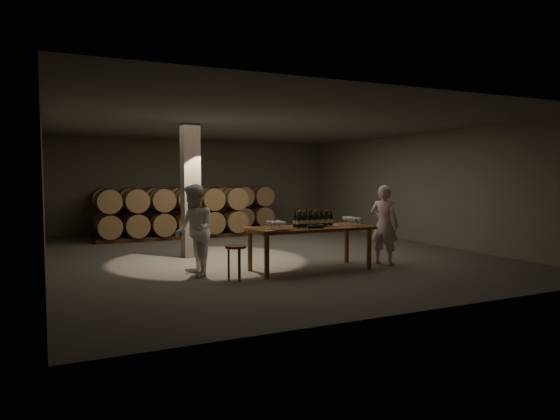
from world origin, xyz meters
name	(u,v)px	position (x,y,z in m)	size (l,w,h in m)	color
room	(191,191)	(-1.80, 0.20, 1.60)	(12.00, 12.00, 12.00)	#53504E
tasting_table	(310,232)	(0.00, -2.50, 0.80)	(2.60, 1.10, 0.90)	brown
barrel_stack_back	(187,209)	(-0.57, 5.20, 0.83)	(6.26, 0.95, 1.57)	#51321C
barrel_stack_front	(174,212)	(-1.35, 3.80, 0.83)	(4.70, 0.95, 1.57)	#51321C
bottle_cluster	(313,221)	(0.08, -2.47, 1.02)	(0.87, 0.24, 0.35)	black
lying_bottles	(316,226)	(-0.04, -2.80, 0.94)	(0.45, 0.08, 0.08)	black
glass_cluster_left	(276,223)	(-0.85, -2.64, 1.02)	(0.30, 0.41, 0.17)	silver
glass_cluster_right	(352,219)	(0.99, -2.56, 1.03)	(0.20, 0.53, 0.18)	silver
plate	(334,225)	(0.55, -2.54, 0.91)	(0.25, 0.25, 0.01)	silver
notebook_near	(280,230)	(-0.88, -2.88, 0.92)	(0.28, 0.22, 0.03)	#935635
notebook_corner	(267,231)	(-1.18, -2.93, 0.91)	(0.22, 0.28, 0.02)	#935635
pen	(289,230)	(-0.68, -2.89, 0.91)	(0.01, 0.01, 0.15)	black
stool	(236,252)	(-1.78, -2.86, 0.54)	(0.40, 0.40, 0.66)	#51321C
person_man	(384,225)	(1.79, -2.63, 0.88)	(0.64, 0.42, 1.76)	white
person_woman	(194,230)	(-2.37, -2.13, 0.90)	(0.88, 0.68, 1.81)	white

